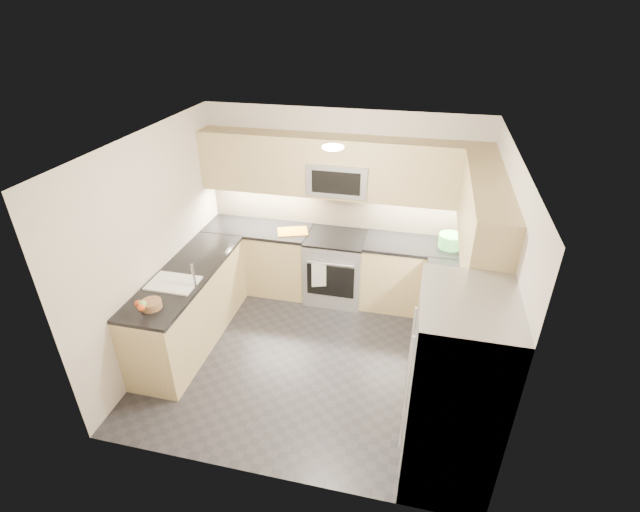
% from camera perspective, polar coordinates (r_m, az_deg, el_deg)
% --- Properties ---
extents(floor, '(3.60, 3.20, 0.00)m').
position_cam_1_polar(floor, '(5.54, -0.84, -12.18)').
color(floor, '#26252B').
rests_on(floor, ground).
extents(ceiling, '(3.60, 3.20, 0.02)m').
position_cam_1_polar(ceiling, '(4.31, -1.08, 13.54)').
color(ceiling, beige).
rests_on(ceiling, wall_back).
extents(wall_back, '(3.60, 0.02, 2.50)m').
position_cam_1_polar(wall_back, '(6.20, 2.63, 6.34)').
color(wall_back, beige).
rests_on(wall_back, floor).
extents(wall_front, '(3.60, 0.02, 2.50)m').
position_cam_1_polar(wall_front, '(3.57, -7.30, -13.70)').
color(wall_front, beige).
rests_on(wall_front, floor).
extents(wall_left, '(0.02, 3.20, 2.50)m').
position_cam_1_polar(wall_left, '(5.47, -19.57, 1.25)').
color(wall_left, beige).
rests_on(wall_left, floor).
extents(wall_right, '(0.02, 3.20, 2.50)m').
position_cam_1_polar(wall_right, '(4.76, 20.64, -3.38)').
color(wall_right, beige).
rests_on(wall_right, floor).
extents(base_cab_back_left, '(1.42, 0.60, 0.90)m').
position_cam_1_polar(base_cab_back_left, '(6.57, -7.41, -0.30)').
color(base_cab_back_left, tan).
rests_on(base_cab_back_left, floor).
extents(base_cab_back_right, '(1.42, 0.60, 0.90)m').
position_cam_1_polar(base_cab_back_right, '(6.22, 11.86, -2.55)').
color(base_cab_back_right, tan).
rests_on(base_cab_back_right, floor).
extents(base_cab_right, '(0.60, 1.70, 0.90)m').
position_cam_1_polar(base_cab_right, '(5.29, 15.74, -9.48)').
color(base_cab_right, tan).
rests_on(base_cab_right, floor).
extents(base_cab_peninsula, '(0.60, 2.00, 0.90)m').
position_cam_1_polar(base_cab_peninsula, '(5.73, -15.68, -6.11)').
color(base_cab_peninsula, tan).
rests_on(base_cab_peninsula, floor).
extents(countertop_back_left, '(1.42, 0.63, 0.04)m').
position_cam_1_polar(countertop_back_left, '(6.35, -7.68, 3.39)').
color(countertop_back_left, black).
rests_on(countertop_back_left, base_cab_back_left).
extents(countertop_back_right, '(1.42, 0.63, 0.04)m').
position_cam_1_polar(countertop_back_right, '(5.99, 12.31, 1.27)').
color(countertop_back_right, black).
rests_on(countertop_back_right, base_cab_back_right).
extents(countertop_right, '(0.63, 1.70, 0.04)m').
position_cam_1_polar(countertop_right, '(5.02, 16.45, -5.29)').
color(countertop_right, black).
rests_on(countertop_right, base_cab_right).
extents(countertop_peninsula, '(0.63, 2.00, 0.04)m').
position_cam_1_polar(countertop_peninsula, '(5.48, -16.33, -2.10)').
color(countertop_peninsula, black).
rests_on(countertop_peninsula, base_cab_peninsula).
extents(upper_cab_back, '(3.60, 0.35, 0.75)m').
position_cam_1_polar(upper_cab_back, '(5.84, 2.43, 10.88)').
color(upper_cab_back, tan).
rests_on(upper_cab_back, wall_back).
extents(upper_cab_right, '(0.35, 1.95, 0.75)m').
position_cam_1_polar(upper_cab_right, '(4.71, 19.46, 4.52)').
color(upper_cab_right, tan).
rests_on(upper_cab_right, wall_right).
extents(backsplash_back, '(3.60, 0.01, 0.51)m').
position_cam_1_polar(backsplash_back, '(6.22, 2.61, 5.86)').
color(backsplash_back, tan).
rests_on(backsplash_back, wall_back).
extents(backsplash_right, '(0.01, 2.30, 0.51)m').
position_cam_1_polar(backsplash_right, '(5.17, 20.04, -1.25)').
color(backsplash_right, tan).
rests_on(backsplash_right, wall_right).
extents(gas_range, '(0.76, 0.65, 0.91)m').
position_cam_1_polar(gas_range, '(6.28, 1.91, -1.49)').
color(gas_range, '#A9ABB1').
rests_on(gas_range, floor).
extents(range_cooktop, '(0.76, 0.65, 0.03)m').
position_cam_1_polar(range_cooktop, '(6.06, 1.98, 2.25)').
color(range_cooktop, black).
rests_on(range_cooktop, gas_range).
extents(oven_door_glass, '(0.62, 0.02, 0.45)m').
position_cam_1_polar(oven_door_glass, '(6.01, 1.29, -3.10)').
color(oven_door_glass, black).
rests_on(oven_door_glass, gas_range).
extents(oven_handle, '(0.60, 0.02, 0.02)m').
position_cam_1_polar(oven_handle, '(5.85, 1.28, -0.97)').
color(oven_handle, '#B2B5BA').
rests_on(oven_handle, gas_range).
extents(microwave, '(0.76, 0.40, 0.40)m').
position_cam_1_polar(microwave, '(5.85, 2.36, 9.65)').
color(microwave, '#9C9FA4').
rests_on(microwave, upper_cab_back).
extents(microwave_door, '(0.60, 0.01, 0.28)m').
position_cam_1_polar(microwave_door, '(5.67, 1.96, 8.97)').
color(microwave_door, black).
rests_on(microwave_door, microwave).
extents(refrigerator, '(0.70, 0.90, 1.80)m').
position_cam_1_polar(refrigerator, '(4.02, 16.13, -15.85)').
color(refrigerator, '#A7A9AF').
rests_on(refrigerator, floor).
extents(fridge_handle_left, '(0.02, 0.02, 1.20)m').
position_cam_1_polar(fridge_handle_left, '(3.83, 10.55, -16.66)').
color(fridge_handle_left, '#B2B5BA').
rests_on(fridge_handle_left, refrigerator).
extents(fridge_handle_right, '(0.02, 0.02, 1.20)m').
position_cam_1_polar(fridge_handle_right, '(4.09, 10.90, -13.08)').
color(fridge_handle_right, '#B2B5BA').
rests_on(fridge_handle_right, refrigerator).
extents(sink_basin, '(0.52, 0.38, 0.16)m').
position_cam_1_polar(sink_basin, '(5.32, -17.50, -3.83)').
color(sink_basin, white).
rests_on(sink_basin, base_cab_peninsula).
extents(faucet, '(0.03, 0.03, 0.28)m').
position_cam_1_polar(faucet, '(5.10, -15.29, -2.36)').
color(faucet, silver).
rests_on(faucet, countertop_peninsula).
extents(utensil_bowl, '(0.32, 0.32, 0.17)m').
position_cam_1_polar(utensil_bowl, '(5.96, 15.77, 1.81)').
color(utensil_bowl, '#55C757').
rests_on(utensil_bowl, countertop_back_right).
extents(cutting_board, '(0.46, 0.39, 0.01)m').
position_cam_1_polar(cutting_board, '(6.16, -3.39, 3.03)').
color(cutting_board, '#C27612').
rests_on(cutting_board, countertop_back_left).
extents(fruit_basket, '(0.27, 0.27, 0.08)m').
position_cam_1_polar(fruit_basket, '(4.96, -20.05, -5.63)').
color(fruit_basket, '#936745').
rests_on(fruit_basket, countertop_peninsula).
extents(fruit_apple, '(0.07, 0.07, 0.07)m').
position_cam_1_polar(fruit_apple, '(4.87, -21.47, -5.49)').
color(fruit_apple, '#AA3913').
rests_on(fruit_apple, fruit_basket).
extents(fruit_pear, '(0.07, 0.07, 0.07)m').
position_cam_1_polar(fruit_pear, '(4.85, -21.00, -5.54)').
color(fruit_pear, '#79C554').
rests_on(fruit_pear, fruit_basket).
extents(dish_towel_check, '(0.18, 0.08, 0.35)m').
position_cam_1_polar(dish_towel_check, '(5.95, -0.14, -2.32)').
color(dish_towel_check, silver).
rests_on(dish_towel_check, oven_handle).
extents(fruit_orange, '(0.07, 0.07, 0.07)m').
position_cam_1_polar(fruit_orange, '(4.81, -21.15, -5.96)').
color(fruit_orange, '#E34B19').
rests_on(fruit_orange, fruit_basket).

